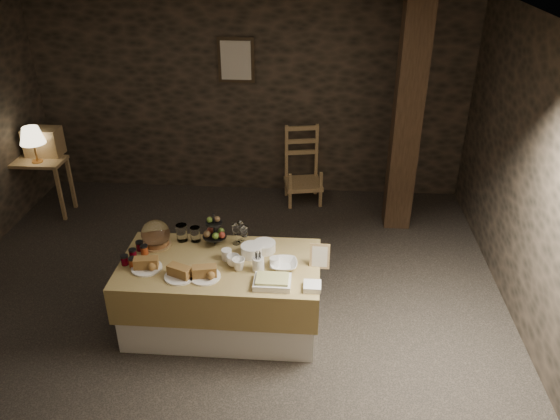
# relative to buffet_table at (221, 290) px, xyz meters

# --- Properties ---
(ground_plane) EXTENTS (5.50, 5.00, 0.01)m
(ground_plane) POSITION_rel_buffet_table_xyz_m (-0.08, 0.36, -0.39)
(ground_plane) COLOR black
(ground_plane) RESTS_ON ground
(room_shell) EXTENTS (5.52, 5.02, 2.60)m
(room_shell) POSITION_rel_buffet_table_xyz_m (-0.08, 0.36, 1.17)
(room_shell) COLOR black
(room_shell) RESTS_ON ground
(buffet_table) EXTENTS (1.72, 0.91, 0.68)m
(buffet_table) POSITION_rel_buffet_table_xyz_m (0.00, 0.00, 0.00)
(buffet_table) COLOR silver
(buffet_table) RESTS_ON ground_plane
(console_table) EXTENTS (0.67, 0.38, 0.72)m
(console_table) POSITION_rel_buffet_table_xyz_m (-2.58, 1.97, 0.19)
(console_table) COLOR olive
(console_table) RESTS_ON ground_plane
(table_lamp) EXTENTS (0.29, 0.29, 0.44)m
(table_lamp) POSITION_rel_buffet_table_xyz_m (-2.53, 1.92, 0.65)
(table_lamp) COLOR #C48741
(table_lamp) RESTS_ON console_table
(wine_rack) EXTENTS (0.42, 0.26, 0.34)m
(wine_rack) POSITION_rel_buffet_table_xyz_m (-2.53, 2.15, 0.49)
(wine_rack) COLOR olive
(wine_rack) RESTS_ON console_table
(chair) EXTENTS (0.53, 0.52, 0.76)m
(chair) POSITION_rel_buffet_table_xyz_m (0.63, 2.59, 0.04)
(chair) COLOR olive
(chair) RESTS_ON ground_plane
(timber_column) EXTENTS (0.30, 0.30, 2.60)m
(timber_column) POSITION_rel_buffet_table_xyz_m (1.78, 2.03, 0.91)
(timber_column) COLOR black
(timber_column) RESTS_ON ground_plane
(framed_picture) EXTENTS (0.45, 0.04, 0.55)m
(framed_picture) POSITION_rel_buffet_table_xyz_m (-0.23, 2.83, 1.36)
(framed_picture) COLOR #302316
(framed_picture) RESTS_ON room_shell
(plate_stack_a) EXTENTS (0.19, 0.19, 0.10)m
(plate_stack_a) POSITION_rel_buffet_table_xyz_m (0.26, 0.14, 0.34)
(plate_stack_a) COLOR white
(plate_stack_a) RESTS_ON buffet_table
(plate_stack_b) EXTENTS (0.20, 0.20, 0.08)m
(plate_stack_b) POSITION_rel_buffet_table_xyz_m (0.36, 0.22, 0.33)
(plate_stack_b) COLOR white
(plate_stack_b) RESTS_ON buffet_table
(cutlery_holder) EXTENTS (0.10, 0.10, 0.12)m
(cutlery_holder) POSITION_rel_buffet_table_xyz_m (0.34, -0.08, 0.35)
(cutlery_holder) COLOR white
(cutlery_holder) RESTS_ON buffet_table
(cup_a) EXTENTS (0.15, 0.15, 0.09)m
(cup_a) POSITION_rel_buffet_table_xyz_m (0.12, -0.03, 0.34)
(cup_a) COLOR white
(cup_a) RESTS_ON buffet_table
(cup_b) EXTENTS (0.13, 0.13, 0.10)m
(cup_b) POSITION_rel_buffet_table_xyz_m (0.18, -0.08, 0.34)
(cup_b) COLOR white
(cup_b) RESTS_ON buffet_table
(mug_c) EXTENTS (0.09, 0.09, 0.09)m
(mug_c) POSITION_rel_buffet_table_xyz_m (0.05, 0.06, 0.34)
(mug_c) COLOR white
(mug_c) RESTS_ON buffet_table
(mug_d) EXTENTS (0.08, 0.08, 0.09)m
(mug_d) POSITION_rel_buffet_table_xyz_m (0.47, -0.02, 0.33)
(mug_d) COLOR white
(mug_d) RESTS_ON buffet_table
(bowl) EXTENTS (0.25, 0.25, 0.06)m
(bowl) POSITION_rel_buffet_table_xyz_m (0.55, -0.03, 0.32)
(bowl) COLOR white
(bowl) RESTS_ON buffet_table
(cake_dome) EXTENTS (0.26, 0.26, 0.26)m
(cake_dome) POSITION_rel_buffet_table_xyz_m (-0.62, 0.24, 0.39)
(cake_dome) COLOR olive
(cake_dome) RESTS_ON buffet_table
(fruit_stand) EXTENTS (0.22, 0.22, 0.31)m
(fruit_stand) POSITION_rel_buffet_table_xyz_m (-0.09, 0.30, 0.41)
(fruit_stand) COLOR black
(fruit_stand) RESTS_ON buffet_table
(bread_platter_left) EXTENTS (0.26, 0.26, 0.11)m
(bread_platter_left) POSITION_rel_buffet_table_xyz_m (-0.60, -0.13, 0.33)
(bread_platter_left) COLOR white
(bread_platter_left) RESTS_ON buffet_table
(bread_platter_center) EXTENTS (0.26, 0.26, 0.11)m
(bread_platter_center) POSITION_rel_buffet_table_xyz_m (-0.29, -0.23, 0.33)
(bread_platter_center) COLOR white
(bread_platter_center) RESTS_ON buffet_table
(bread_platter_right) EXTENTS (0.26, 0.26, 0.11)m
(bread_platter_right) POSITION_rel_buffet_table_xyz_m (-0.09, -0.22, 0.33)
(bread_platter_right) COLOR white
(bread_platter_right) RESTS_ON buffet_table
(jam_jars) EXTENTS (0.18, 0.32, 0.07)m
(jam_jars) POSITION_rel_buffet_table_xyz_m (-0.74, 0.01, 0.33)
(jam_jars) COLOR #550211
(jam_jars) RESTS_ON buffet_table
(tart_dish) EXTENTS (0.30, 0.22, 0.07)m
(tart_dish) POSITION_rel_buffet_table_xyz_m (0.48, -0.28, 0.32)
(tart_dish) COLOR white
(tart_dish) RESTS_ON buffet_table
(square_dish) EXTENTS (0.14, 0.14, 0.04)m
(square_dish) POSITION_rel_buffet_table_xyz_m (0.80, -0.31, 0.31)
(square_dish) COLOR white
(square_dish) RESTS_ON buffet_table
(menu_frame) EXTENTS (0.17, 0.07, 0.22)m
(menu_frame) POSITION_rel_buffet_table_xyz_m (0.85, 0.03, 0.38)
(menu_frame) COLOR olive
(menu_frame) RESTS_ON buffet_table
(storage_jar_a) EXTENTS (0.10, 0.10, 0.16)m
(storage_jar_a) POSITION_rel_buffet_table_xyz_m (-0.40, 0.34, 0.37)
(storage_jar_a) COLOR white
(storage_jar_a) RESTS_ON buffet_table
(storage_jar_b) EXTENTS (0.09, 0.09, 0.14)m
(storage_jar_b) POSITION_rel_buffet_table_xyz_m (-0.28, 0.34, 0.36)
(storage_jar_b) COLOR white
(storage_jar_b) RESTS_ON buffet_table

